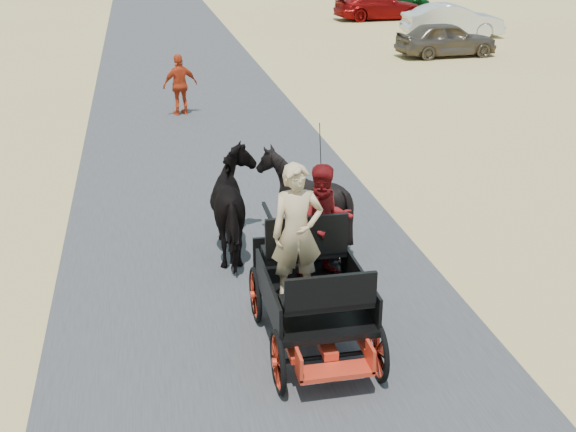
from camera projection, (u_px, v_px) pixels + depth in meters
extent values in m
imported|color=black|center=(239.00, 206.00, 11.90)|extent=(0.91, 2.01, 1.70)
imported|color=black|center=(303.00, 201.00, 12.10)|extent=(1.37, 1.54, 1.70)
imported|color=tan|center=(297.00, 233.00, 9.00)|extent=(0.66, 0.43, 1.80)
imported|color=#660C0F|center=(325.00, 221.00, 9.63)|extent=(0.77, 0.60, 1.58)
imported|color=#B93415|center=(180.00, 85.00, 20.42)|extent=(1.09, 0.71, 1.73)
imported|color=brown|center=(446.00, 39.00, 29.13)|extent=(4.14, 1.87, 1.38)
imported|color=silver|center=(452.00, 21.00, 33.75)|extent=(4.76, 1.99, 1.53)
imported|color=maroon|center=(379.00, 6.00, 39.59)|extent=(5.08, 2.37, 1.44)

